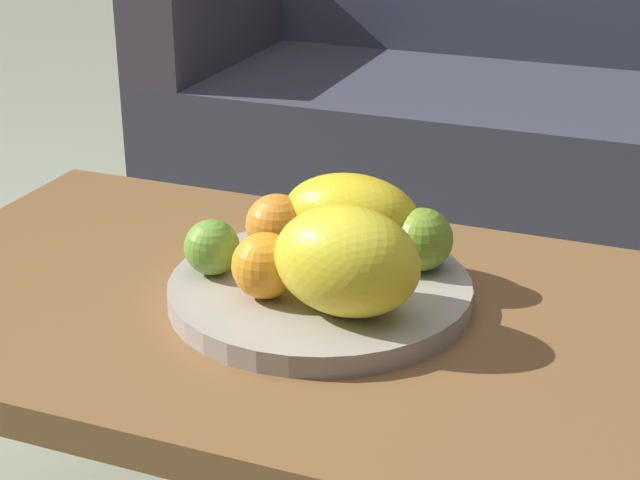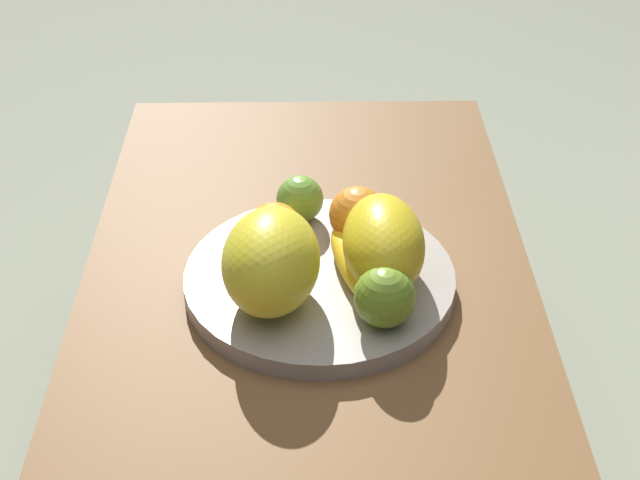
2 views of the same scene
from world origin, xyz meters
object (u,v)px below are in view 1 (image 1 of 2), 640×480
Objects in this scene: couch at (545,122)px; melon_smaller_beside at (351,216)px; coffee_table at (303,346)px; banana_bunch at (344,243)px; fruit_bowl at (320,291)px; orange_left at (277,225)px; apple_right at (212,247)px; melon_large_front at (347,261)px; apple_front at (421,239)px; orange_front at (265,266)px.

melon_smaller_beside is (-0.03, -1.21, 0.22)m from couch.
coffee_table is 0.13m from banana_bunch.
fruit_bowl is 4.59× the size of orange_left.
couch is at bearing 83.23° from apple_right.
fruit_bowl is 2.05× the size of banana_bunch.
melon_large_front reaches higher than banana_bunch.
fruit_bowl is 2.15× the size of melon_large_front.
melon_large_front is at bearing -68.24° from banana_bunch.
apple_right is at bearing -141.75° from melon_smaller_beside.
apple_front reaches higher than fruit_bowl.
couch reaches higher than apple_front.
couch reaches higher than melon_smaller_beside.
orange_left is (-0.07, 0.05, 0.05)m from fruit_bowl.
couch is 1.36m from orange_front.
melon_large_front is at bearing -107.82° from apple_front.
melon_smaller_beside is at bearing 83.91° from fruit_bowl.
fruit_bowl is (-0.03, -1.29, 0.16)m from couch.
orange_left reaches higher than banana_bunch.
coffee_table is at bearing -104.02° from melon_smaller_beside.
coffee_table is 0.18m from apple_front.
couch is at bearing 88.79° from banana_bunch.
melon_large_front is 2.19× the size of orange_front.
coffee_table is 15.77× the size of apple_right.
orange_front reaches higher than coffee_table.
orange_front is (-0.09, 0.00, -0.02)m from melon_large_front.
melon_large_front is 2.19× the size of apple_front.
fruit_bowl is 0.10m from orange_left.
coffee_table is 0.16m from melon_large_front.
fruit_bowl is 4.71× the size of orange_front.
banana_bunch is at bearing -91.21° from couch.
coffee_table is 6.02× the size of banana_bunch.
melon_smaller_beside reaches higher than fruit_bowl.
couch reaches higher than orange_front.
melon_smaller_beside reaches higher than orange_left.
orange_left is at bearing 107.14° from orange_front.
couch is 10.22× the size of banana_bunch.
melon_large_front is at bearing -0.95° from orange_front.
banana_bunch is at bearing 80.99° from fruit_bowl.
coffee_table is at bearing 147.16° from melon_large_front.
apple_right reaches higher than fruit_bowl.
couch reaches higher than orange_left.
orange_front is at bearing -72.86° from orange_left.
melon_smaller_beside is 0.03m from banana_bunch.
apple_front is at bearing 24.41° from apple_right.
banana_bunch is at bearing 65.46° from orange_front.
orange_left is at bearing 145.90° from fruit_bowl.
apple_right is (-0.17, 0.03, -0.03)m from melon_large_front.
apple_right is at bearing 169.11° from melon_large_front.
orange_front reaches higher than fruit_bowl.
banana_bunch is (-0.04, 0.11, -0.03)m from melon_large_front.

